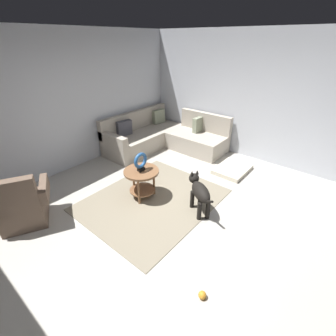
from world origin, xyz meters
The scene contains 11 objects.
ground_plane centered at (0.00, 0.00, -0.05)m, with size 6.00×6.00×0.10m, color #B7B2A8.
wall_back centered at (0.00, 2.94, 1.35)m, with size 6.00×0.12×2.70m, color silver.
wall_right centered at (2.94, 0.00, 1.35)m, with size 0.12×6.00×2.70m, color silver.
area_rug centered at (0.15, 0.70, 0.01)m, with size 2.30×1.90×0.01m, color gray.
sectional_couch centered at (1.99, 2.01, 0.29)m, with size 2.20×2.25×0.88m.
armchair centered at (-1.51, 1.79, 0.32)m, with size 0.99×0.90×0.88m.
side_table centered at (0.11, 0.91, 0.42)m, with size 0.60×0.60×0.54m.
torus_sculpture centered at (0.11, 0.91, 0.71)m, with size 0.28×0.08×0.33m.
dog_bed_mat centered at (1.98, 0.08, 0.04)m, with size 0.80×0.60×0.09m, color beige.
dog centered at (0.41, -0.08, 0.38)m, with size 0.53×0.73×0.63m.
dog_toy_ball centered at (-0.81, -0.93, 0.04)m, with size 0.09×0.09×0.09m, color orange.
Camera 1 is at (-2.25, -1.62, 2.50)m, focal length 25.01 mm.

